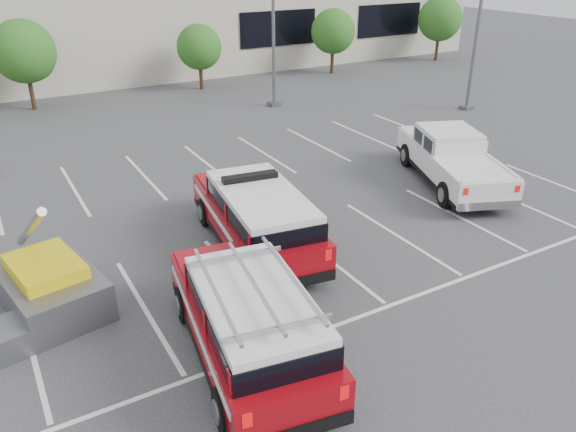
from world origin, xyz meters
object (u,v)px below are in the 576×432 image
Objects in this scene: light_pole_mid at (273,10)px; fire_chief_suv at (257,221)px; tree_right at (334,33)px; utility_rig at (46,289)px; ladder_suv at (249,326)px; convention_building at (80,2)px; light_pole_right at (480,11)px; tree_far_right at (440,20)px; white_pickup at (451,163)px; tree_mid_left at (26,53)px; tree_mid_right at (200,48)px.

light_pole_mid is 17.28m from fire_chief_suv.
utility_rig is at bearing -137.43° from tree_right.
ladder_suv is 5.52m from utility_rig.
light_pole_right is (15.82, -21.86, 0.47)m from convention_building.
light_pole_right is at bearing 33.70° from fire_chief_suv.
convention_building is 17.96m from tree_right.
tree_right is 12.32m from light_pole_right.
tree_far_right is 26.53m from white_pickup.
utility_rig reaches higher than white_pickup.
light_pole_mid is at bearing -66.74° from convention_building.
tree_right is at bearing 36.77° from light_pole_mid.
convention_building is at bearing 62.60° from tree_mid_left.
ladder_suv reaches higher than white_pickup.
white_pickup is at bearing -88.70° from light_pole_mid.
tree_right is at bearing 90.59° from white_pickup.
white_pickup is at bearing -76.37° from convention_building.
convention_building is 35.22m from ladder_suv.
tree_mid_right is 0.62× the size of fire_chief_suv.
tree_mid_right is at bearing -180.00° from tree_right.
light_pole_mid is 14.21m from white_pickup.
tree_mid_right is 26.58m from ladder_suv.
tree_mid_right is (10.00, -0.00, -0.54)m from tree_mid_left.
tree_mid_left is at bearing 107.45° from fire_chief_suv.
fire_chief_suv is (-16.57, -20.48, -1.88)m from tree_right.
light_pole_mid is (-18.09, -6.05, 2.14)m from tree_far_right.
tree_mid_left and tree_far_right have the same top height.
ladder_suv is (-10.93, -18.91, -4.28)m from light_pole_mid.
light_pole_mid reaches higher than tree_far_right.
utility_rig is at bearing -169.76° from fire_chief_suv.
fire_chief_suv is (3.43, -20.48, -2.14)m from tree_mid_left.
ladder_suv is (-19.93, -12.91, -4.28)m from light_pole_right.
light_pole_mid is 22.25m from ladder_suv.
fire_chief_suv is at bearing -107.77° from tree_mid_right.
tree_far_right is at bearing 70.01° from white_pickup.
tree_far_right is 0.75× the size of fire_chief_suv.
tree_right reaches higher than ladder_suv.
utility_rig is (-32.56, -20.72, -2.44)m from tree_far_right.
white_pickup is 1.76× the size of utility_rig.
light_pole_right is (20.91, -12.05, 2.14)m from tree_mid_left.
tree_mid_left is 1.21× the size of tree_mid_right.
light_pole_right is at bearing -85.69° from tree_right.
utility_rig is (-23.47, -8.68, -4.59)m from light_pole_right.
convention_building is at bearing 65.11° from utility_rig.
convention_building is 5.86× the size of light_pole_right.
tree_far_right is 0.81× the size of ladder_suv.
convention_building is 15.04× the size of tree_mid_right.
tree_far_right is at bearing -21.51° from convention_building.
light_pole_right is 1.50× the size of white_pickup.
tree_mid_left reaches higher than tree_mid_right.
fire_chief_suv is 5.10m from ladder_suv.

